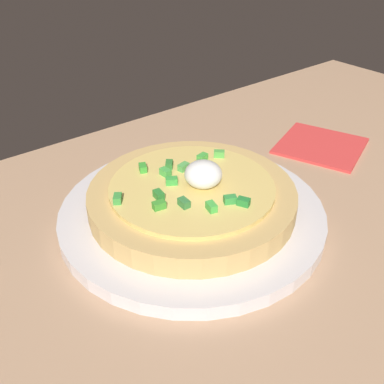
# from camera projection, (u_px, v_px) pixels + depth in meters

# --- Properties ---
(dining_table) EXTENTS (1.13, 0.77, 0.03)m
(dining_table) POSITION_uv_depth(u_px,v_px,m) (309.00, 251.00, 0.48)
(dining_table) COLOR tan
(dining_table) RESTS_ON ground
(plate) EXTENTS (0.30, 0.30, 0.02)m
(plate) POSITION_uv_depth(u_px,v_px,m) (192.00, 212.00, 0.50)
(plate) COLOR silver
(plate) RESTS_ON dining_table
(pizza) EXTENTS (0.23, 0.23, 0.06)m
(pizza) POSITION_uv_depth(u_px,v_px,m) (192.00, 196.00, 0.48)
(pizza) COLOR tan
(pizza) RESTS_ON plate
(napkin) EXTENTS (0.15, 0.15, 0.00)m
(napkin) POSITION_uv_depth(u_px,v_px,m) (321.00, 146.00, 0.65)
(napkin) COLOR red
(napkin) RESTS_ON dining_table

